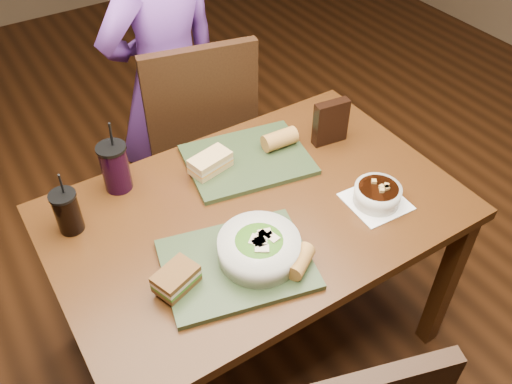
% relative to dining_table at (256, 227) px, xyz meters
% --- Properties ---
extents(ground, '(6.00, 6.00, 0.00)m').
position_rel_dining_table_xyz_m(ground, '(0.00, 0.00, -0.66)').
color(ground, '#381C0B').
rests_on(ground, ground).
extents(dining_table, '(1.30, 0.85, 0.75)m').
position_rel_dining_table_xyz_m(dining_table, '(0.00, 0.00, 0.00)').
color(dining_table, '#41220D').
rests_on(dining_table, ground).
extents(chair_far, '(0.53, 0.54, 1.03)m').
position_rel_dining_table_xyz_m(chair_far, '(0.11, 0.67, -0.08)').
color(chair_far, black).
rests_on(chair_far, ground).
extents(diner, '(0.64, 0.49, 1.57)m').
position_rel_dining_table_xyz_m(diner, '(0.08, 0.81, 0.13)').
color(diner, '#673593').
rests_on(diner, ground).
extents(tray_near, '(0.48, 0.41, 0.02)m').
position_rel_dining_table_xyz_m(tray_near, '(-0.18, -0.17, 0.10)').
color(tray_near, '#28371E').
rests_on(tray_near, dining_table).
extents(tray_far, '(0.47, 0.39, 0.02)m').
position_rel_dining_table_xyz_m(tray_far, '(0.10, 0.21, 0.10)').
color(tray_far, '#28371E').
rests_on(tray_far, dining_table).
extents(salad_bowl, '(0.24, 0.24, 0.08)m').
position_rel_dining_table_xyz_m(salad_bowl, '(-0.11, -0.19, 0.15)').
color(salad_bowl, silver).
rests_on(salad_bowl, tray_near).
extents(soup_bowl, '(0.19, 0.19, 0.07)m').
position_rel_dining_table_xyz_m(soup_bowl, '(0.34, -0.19, 0.12)').
color(soup_bowl, white).
rests_on(soup_bowl, dining_table).
extents(sandwich_near, '(0.14, 0.12, 0.06)m').
position_rel_dining_table_xyz_m(sandwich_near, '(-0.36, -0.16, 0.14)').
color(sandwich_near, '#593819').
rests_on(sandwich_near, tray_near).
extents(sandwich_far, '(0.16, 0.11, 0.06)m').
position_rel_dining_table_xyz_m(sandwich_far, '(-0.04, 0.23, 0.14)').
color(sandwich_far, tan).
rests_on(sandwich_far, tray_far).
extents(baguette_near, '(0.12, 0.10, 0.05)m').
position_rel_dining_table_xyz_m(baguette_near, '(-0.03, -0.29, 0.14)').
color(baguette_near, '#AD7533').
rests_on(baguette_near, tray_near).
extents(baguette_far, '(0.13, 0.07, 0.06)m').
position_rel_dining_table_xyz_m(baguette_far, '(0.23, 0.21, 0.14)').
color(baguette_far, '#AD7533').
rests_on(baguette_far, tray_far).
extents(cup_cola, '(0.08, 0.08, 0.22)m').
position_rel_dining_table_xyz_m(cup_cola, '(-0.53, 0.23, 0.16)').
color(cup_cola, black).
rests_on(cup_cola, dining_table).
extents(cup_berry, '(0.10, 0.10, 0.26)m').
position_rel_dining_table_xyz_m(cup_berry, '(-0.33, 0.33, 0.18)').
color(cup_berry, black).
rests_on(cup_berry, dining_table).
extents(chip_bag, '(0.13, 0.06, 0.17)m').
position_rel_dining_table_xyz_m(chip_bag, '(0.42, 0.16, 0.17)').
color(chip_bag, black).
rests_on(chip_bag, dining_table).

